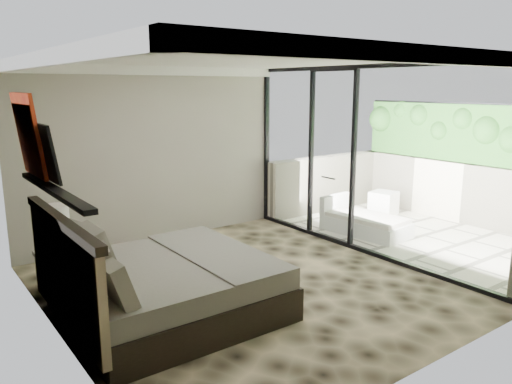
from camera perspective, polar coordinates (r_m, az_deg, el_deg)
floor at (r=6.45m, az=-1.37°, el=-10.72°), size 5.00×5.00×0.00m
ceiling at (r=5.96m, az=-1.51°, el=14.87°), size 4.50×5.00×0.02m
back_wall at (r=8.19m, az=-11.47°, el=4.10°), size 4.50×0.02×2.80m
left_wall at (r=5.14m, az=-22.40°, el=-1.16°), size 0.02×5.00×2.80m
glass_wall at (r=7.55m, az=12.74°, el=3.39°), size 0.08×5.00×2.80m
terrace_slab at (r=9.03m, az=18.62°, el=-5.08°), size 3.00×5.00×0.12m
parapet_far at (r=9.99m, az=23.34°, el=-0.21°), size 0.30×5.00×1.10m
foliage_hedge at (r=9.84m, az=23.87°, el=6.07°), size 0.36×4.60×1.10m
picture_ledge at (r=5.23m, az=-22.12°, el=0.19°), size 0.12×2.20×0.05m
bed at (r=5.65m, az=-10.89°, el=-10.41°), size 2.21×2.14×1.23m
nightstand at (r=6.64m, az=-21.51°, el=-8.66°), size 0.52×0.52×0.49m
table_lamp at (r=6.45m, az=-21.91°, el=-3.23°), size 0.32×0.32×0.58m
abstract_canvas at (r=5.94m, az=-24.59°, el=5.95°), size 0.13×0.90×0.90m
framed_print at (r=5.44m, az=-22.69°, el=4.06°), size 0.11×0.50×0.60m
ottoman at (r=10.17m, az=14.36°, el=-1.24°), size 0.56×0.56×0.46m
lounger at (r=8.84m, az=12.16°, el=-3.45°), size 0.87×1.53×0.57m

